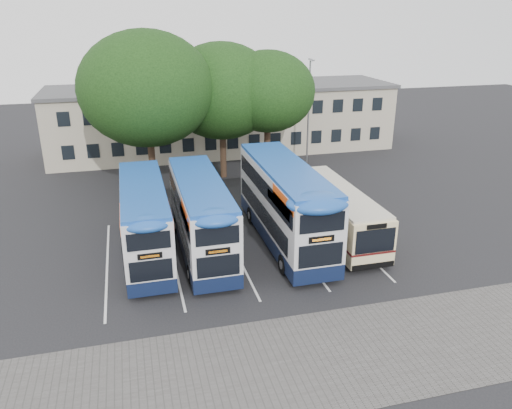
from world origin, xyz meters
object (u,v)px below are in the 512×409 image
object	(u,v)px
bus_dd_left	(145,218)
bus_dd_right	(285,201)
bus_dd_mid	(201,213)
tree_left	(146,89)
tree_right	(268,92)
lamp_post	(309,107)
bus_single	(336,209)
tree_mid	(222,91)

from	to	relation	value
bus_dd_left	bus_dd_right	size ratio (longest dim) A/B	0.88
bus_dd_mid	bus_dd_left	bearing A→B (deg)	174.42
tree_left	bus_dd_mid	bearing A→B (deg)	-79.91
tree_left	tree_right	world-z (taller)	tree_left
lamp_post	bus_dd_mid	size ratio (longest dim) A/B	0.89
tree_right	bus_dd_right	distance (m)	12.92
lamp_post	bus_single	distance (m)	15.13
tree_mid	bus_single	size ratio (longest dim) A/B	1.08
lamp_post	tree_right	size ratio (longest dim) A/B	0.90
lamp_post	tree_left	distance (m)	14.17
bus_dd_right	bus_single	size ratio (longest dim) A/B	1.13
tree_left	bus_dd_mid	size ratio (longest dim) A/B	1.15
tree_left	bus_dd_mid	xyz separation A→B (m)	(1.95, -10.97, -5.27)
tree_mid	lamp_post	bearing A→B (deg)	10.53
lamp_post	bus_dd_left	bearing A→B (deg)	-135.70
bus_single	tree_right	bearing A→B (deg)	94.47
bus_dd_right	bus_single	world-z (taller)	bus_dd_right
tree_left	tree_mid	distance (m)	6.17
bus_dd_left	tree_left	bearing A→B (deg)	84.20
lamp_post	bus_single	xyz separation A→B (m)	(-3.44, -14.33, -3.42)
bus_single	tree_mid	bearing A→B (deg)	108.46
tree_mid	bus_dd_right	bearing A→B (deg)	-85.39
bus_dd_mid	bus_dd_right	size ratio (longest dim) A/B	0.91
tree_left	tree_right	bearing A→B (deg)	6.33
bus_dd_left	bus_dd_mid	xyz separation A→B (m)	(3.03, -0.30, 0.08)
bus_dd_left	bus_dd_right	distance (m)	7.90
tree_right	bus_dd_mid	world-z (taller)	tree_right
tree_right	bus_single	size ratio (longest dim) A/B	1.02
tree_left	bus_dd_left	xyz separation A→B (m)	(-1.08, -10.67, -5.35)
tree_mid	tree_left	bearing A→B (deg)	-159.83
tree_right	bus_single	xyz separation A→B (m)	(0.92, -11.79, -5.25)
bus_dd_mid	bus_dd_right	bearing A→B (deg)	0.47
lamp_post	bus_dd_left	size ratio (longest dim) A/B	0.93
tree_mid	bus_dd_mid	distance (m)	14.38
tree_left	bus_dd_mid	world-z (taller)	tree_left
tree_left	bus_dd_right	world-z (taller)	tree_left
bus_single	tree_left	bearing A→B (deg)	133.02
tree_mid	tree_right	xyz separation A→B (m)	(3.38, -1.10, -0.01)
tree_left	bus_dd_right	xyz separation A→B (m)	(6.80, -10.93, -5.03)
bus_dd_mid	tree_mid	bearing A→B (deg)	73.79
tree_mid	bus_dd_mid	world-z (taller)	tree_mid
tree_mid	bus_dd_left	size ratio (longest dim) A/B	1.09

